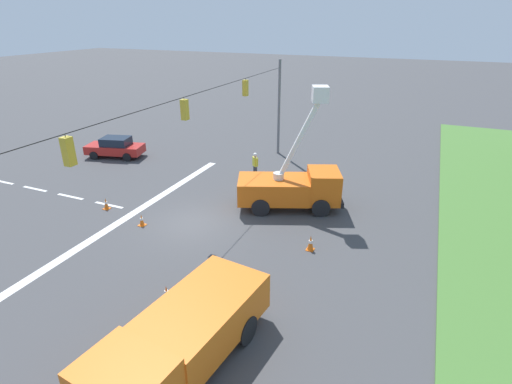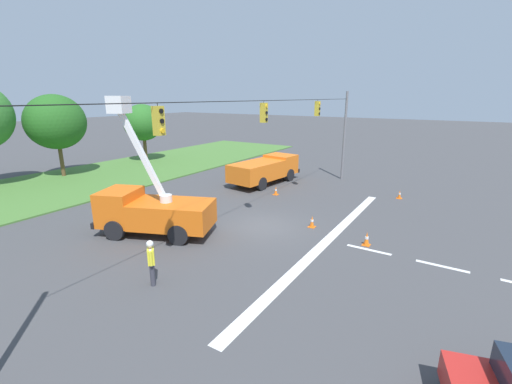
% 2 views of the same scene
% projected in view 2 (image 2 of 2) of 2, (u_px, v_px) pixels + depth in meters
% --- Properties ---
extents(ground_plane, '(200.00, 200.00, 0.00)m').
position_uv_depth(ground_plane, '(264.00, 226.00, 18.60)').
color(ground_plane, '#424244').
extents(grass_verge, '(56.00, 12.00, 0.10)m').
position_uv_depth(grass_verge, '(74.00, 182.00, 27.77)').
color(grass_verge, '#477533').
rests_on(grass_verge, ground).
extents(lane_markings, '(17.60, 15.25, 0.01)m').
position_uv_depth(lane_markings, '(358.00, 247.00, 15.99)').
color(lane_markings, silver).
rests_on(lane_markings, ground).
extents(signal_gantry, '(26.20, 0.33, 7.20)m').
position_uv_depth(signal_gantry, '(264.00, 145.00, 17.39)').
color(signal_gantry, slate).
rests_on(signal_gantry, ground).
extents(tree_east, '(4.89, 4.41, 6.99)m').
position_uv_depth(tree_east, '(56.00, 122.00, 28.69)').
color(tree_east, brown).
rests_on(tree_east, ground).
extents(tree_far_east, '(4.15, 3.76, 6.03)m').
position_uv_depth(tree_far_east, '(143.00, 123.00, 35.87)').
color(tree_far_east, brown).
rests_on(tree_far_east, ground).
extents(utility_truck_bucket_lift, '(4.29, 6.22, 6.83)m').
position_uv_depth(utility_truck_bucket_lift, '(152.00, 208.00, 17.20)').
color(utility_truck_bucket_lift, orange).
rests_on(utility_truck_bucket_lift, ground).
extents(utility_truck_support_near, '(6.88, 3.24, 2.05)m').
position_uv_depth(utility_truck_support_near, '(265.00, 169.00, 27.46)').
color(utility_truck_support_near, orange).
rests_on(utility_truck_support_near, ground).
extents(road_worker, '(0.47, 0.51, 1.77)m').
position_uv_depth(road_worker, '(151.00, 260.00, 12.59)').
color(road_worker, '#383842').
rests_on(road_worker, ground).
extents(traffic_cone_foreground_left, '(0.36, 0.36, 0.77)m').
position_uv_depth(traffic_cone_foreground_left, '(177.00, 200.00, 21.87)').
color(traffic_cone_foreground_left, orange).
rests_on(traffic_cone_foreground_left, ground).
extents(traffic_cone_foreground_right, '(0.36, 0.36, 0.64)m').
position_uv_depth(traffic_cone_foreground_right, '(312.00, 222.00, 18.36)').
color(traffic_cone_foreground_right, orange).
rests_on(traffic_cone_foreground_right, ground).
extents(traffic_cone_mid_left, '(0.36, 0.36, 0.59)m').
position_uv_depth(traffic_cone_mid_left, '(400.00, 195.00, 23.54)').
color(traffic_cone_mid_left, orange).
rests_on(traffic_cone_mid_left, ground).
extents(traffic_cone_mid_right, '(0.36, 0.36, 0.62)m').
position_uv_depth(traffic_cone_mid_right, '(276.00, 191.00, 24.43)').
color(traffic_cone_mid_right, orange).
rests_on(traffic_cone_mid_right, ground).
extents(traffic_cone_near_bucket, '(0.36, 0.36, 0.67)m').
position_uv_depth(traffic_cone_near_bucket, '(367.00, 239.00, 16.11)').
color(traffic_cone_near_bucket, orange).
rests_on(traffic_cone_near_bucket, ground).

